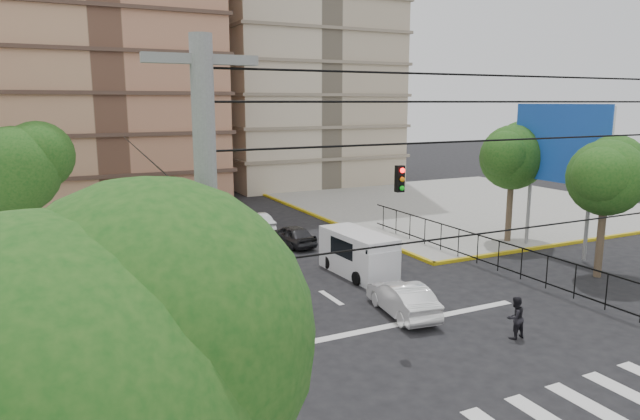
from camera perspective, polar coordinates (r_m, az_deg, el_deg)
ground at (r=20.98m, az=7.55°, el=-12.79°), size 160.00×160.00×0.00m
sidewalk_ne at (r=48.04m, az=14.23°, el=0.51°), size 26.00×26.00×0.15m
stop_line at (r=21.90m, az=5.77°, el=-11.69°), size 13.00×0.40×0.01m
park_fence at (r=29.65m, az=17.32°, el=-6.10°), size 0.10×22.50×1.66m
billboard at (r=33.53m, az=22.95°, el=5.89°), size 0.36×6.20×8.10m
tree_sw_near at (r=6.68m, az=-24.96°, el=-17.76°), size 5.63×4.60×7.57m
tree_park_a at (r=30.06m, az=26.81°, el=3.23°), size 4.41×3.60×6.83m
tree_park_c at (r=35.37m, az=18.80°, el=5.30°), size 4.65×3.80×7.25m
tree_tudor at (r=32.10m, az=-28.05°, el=3.90°), size 5.39×4.40×7.43m
traffic_light_nw at (r=24.47m, az=-18.49°, el=-2.16°), size 0.28×0.22×4.40m
traffic_light_hanging at (r=17.77m, az=11.65°, el=2.62°), size 18.00×9.12×0.92m
utility_pole_sw at (r=8.00m, az=-10.63°, el=-16.04°), size 1.40×0.28×9.00m
van_right_lane at (r=27.83m, az=4.07°, el=-4.53°), size 2.06×4.75×2.10m
van_left_lane at (r=37.96m, az=-11.34°, el=-0.52°), size 2.06×4.88×2.19m
car_silver_front_left at (r=22.84m, az=-4.92°, el=-9.00°), size 2.12×3.98×1.29m
car_white_front_right at (r=23.13m, az=8.25°, el=-8.75°), size 1.94×4.21×1.34m
car_grey_mid_left at (r=27.77m, az=-8.91°, el=-5.35°), size 2.85×5.31×1.42m
car_silver_rear_left at (r=32.99m, az=-10.93°, el=-2.84°), size 2.35×4.99×1.41m
car_darkgrey_mid_right at (r=33.52m, az=-2.87°, el=-2.55°), size 2.04×3.93×1.28m
car_white_rear_right at (r=37.38m, az=-6.57°, el=-1.23°), size 1.66×3.93×1.26m
pedestrian_crosswalk at (r=21.83m, az=18.94°, el=-10.14°), size 0.78×0.62×1.56m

